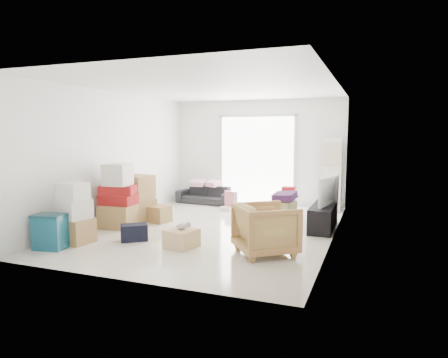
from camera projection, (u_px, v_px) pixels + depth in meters
room_shell at (214, 159)px, 7.65m from camera, size 4.98×6.48×3.18m
sliding_door at (257, 156)px, 10.43m from camera, size 2.10×0.04×2.33m
ac_tower at (332, 174)px, 9.48m from camera, size 0.45×0.30×1.75m
tv_console at (323, 217)px, 7.73m from camera, size 0.42×1.40×0.47m
television at (324, 202)px, 7.70m from camera, size 0.77×1.06×0.13m
sofa at (206, 192)px, 10.53m from camera, size 1.59×0.61×0.61m
pillow_left at (197, 178)px, 10.53m from camera, size 0.42×0.34×0.13m
pillow_right at (213, 179)px, 10.44m from camera, size 0.39×0.36×0.11m
armchair at (266, 227)px, 6.06m from camera, size 1.12×1.13×0.86m
storage_bins at (50, 232)px, 6.34m from camera, size 0.54×0.42×0.56m
box_stack_a at (74, 216)px, 6.70m from camera, size 0.60×0.53×1.02m
box_stack_b at (118, 200)px, 7.84m from camera, size 0.74×0.70×1.25m
box_stack_c at (138, 199)px, 8.43m from camera, size 0.77×0.69×0.96m
loose_box at (159, 214)px, 8.32m from camera, size 0.47×0.47×0.34m
duffel_bag at (134, 232)px, 6.86m from camera, size 0.52×0.48×0.29m
ottoman at (284, 210)px, 8.54m from camera, size 0.51×0.51×0.40m
blanket at (285, 198)px, 8.51m from camera, size 0.48×0.48×0.14m
kids_table at (288, 194)px, 9.28m from camera, size 0.47×0.47×0.61m
toy_walker at (229, 205)px, 9.63m from camera, size 0.41×0.39×0.44m
wood_crate at (182, 238)px, 6.45m from camera, size 0.54×0.54×0.30m
plush_bunny at (183, 226)px, 6.42m from camera, size 0.25×0.14×0.12m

